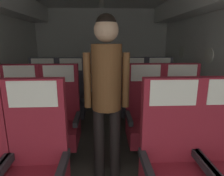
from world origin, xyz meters
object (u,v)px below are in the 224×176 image
(seat_c_left_aisle, at_px, (72,98))
(seat_c_right_aisle, at_px, (159,97))
(seat_a_left_aisle, at_px, (36,168))
(seat_b_left_aisle, at_px, (60,120))
(seat_c_left_window, at_px, (44,99))
(seat_a_right_window, at_px, (172,165))
(seat_b_right_window, at_px, (145,119))
(flight_attendant, at_px, (107,84))
(seat_c_right_window, at_px, (133,97))
(seat_b_left_window, at_px, (22,121))
(seat_b_right_aisle, at_px, (181,118))

(seat_c_left_aisle, relative_size, seat_c_right_aisle, 1.00)
(seat_a_left_aisle, distance_m, seat_c_right_aisle, 2.35)
(seat_b_left_aisle, xyz_separation_m, seat_c_left_window, (-0.45, 0.90, 0.00))
(seat_a_right_window, bearing_deg, seat_c_left_window, 129.75)
(seat_b_right_window, xyz_separation_m, flight_attendant, (-0.49, -0.43, 0.55))
(seat_b_left_aisle, relative_size, seat_b_right_window, 1.00)
(seat_c_left_window, bearing_deg, seat_b_right_window, -31.03)
(seat_c_left_aisle, xyz_separation_m, seat_c_right_window, (1.04, 0.02, 0.00))
(seat_b_left_window, xyz_separation_m, seat_b_right_aisle, (1.95, -0.01, 0.00))
(seat_a_right_window, height_order, seat_b_right_window, same)
(seat_b_left_aisle, bearing_deg, seat_b_right_window, 0.04)
(seat_a_left_aisle, bearing_deg, seat_b_left_window, 117.25)
(seat_b_left_window, height_order, seat_b_right_aisle, same)
(seat_c_right_aisle, bearing_deg, seat_c_right_window, -179.82)
(seat_b_right_aisle, bearing_deg, seat_b_right_window, 179.01)
(seat_b_left_aisle, relative_size, seat_c_right_window, 1.00)
(seat_a_left_aisle, height_order, seat_a_right_window, same)
(seat_b_left_window, height_order, seat_c_left_aisle, same)
(seat_c_right_aisle, relative_size, seat_c_right_window, 1.00)
(seat_b_left_window, distance_m, seat_c_left_window, 0.90)
(seat_c_left_aisle, bearing_deg, seat_c_right_aisle, 0.95)
(seat_c_right_aisle, bearing_deg, flight_attendant, -124.47)
(seat_c_left_window, xyz_separation_m, seat_c_left_aisle, (0.46, 0.00, 0.00))
(seat_b_left_window, height_order, flight_attendant, flight_attendant)
(seat_c_left_window, bearing_deg, seat_c_left_aisle, 0.33)
(seat_a_left_aisle, xyz_separation_m, seat_c_right_aisle, (1.49, 1.82, 0.00))
(seat_b_left_window, bearing_deg, seat_c_left_aisle, 63.11)
(seat_c_right_window, bearing_deg, seat_b_left_aisle, -138.23)
(seat_b_right_aisle, relative_size, seat_c_right_aisle, 1.00)
(seat_c_left_aisle, bearing_deg, seat_b_right_aisle, -31.40)
(seat_b_right_aisle, height_order, seat_c_right_aisle, same)
(seat_b_right_window, height_order, seat_c_left_window, same)
(seat_a_left_aisle, relative_size, flight_attendant, 0.69)
(seat_b_left_aisle, xyz_separation_m, seat_c_left_aisle, (0.00, 0.90, 0.00))
(seat_a_left_aisle, distance_m, seat_b_right_aisle, 1.73)
(seat_b_left_aisle, height_order, seat_c_left_window, same)
(seat_b_left_window, distance_m, flight_attendant, 1.23)
(flight_attendant, bearing_deg, seat_a_left_aisle, -149.27)
(seat_c_right_window, bearing_deg, seat_a_left_aisle, -119.55)
(seat_b_right_window, distance_m, flight_attendant, 0.85)
(seat_b_left_window, xyz_separation_m, flight_attendant, (1.01, -0.44, 0.55))
(seat_b_right_aisle, distance_m, seat_c_left_aisle, 1.75)
(seat_a_left_aisle, height_order, seat_c_right_aisle, same)
(seat_c_left_aisle, distance_m, seat_c_right_aisle, 1.49)
(seat_b_left_window, relative_size, seat_b_right_window, 1.00)
(seat_c_right_aisle, bearing_deg, seat_a_right_window, -103.45)
(seat_b_left_window, relative_size, seat_c_right_window, 1.00)
(seat_b_left_aisle, relative_size, seat_c_right_aisle, 1.00)
(seat_a_right_window, bearing_deg, seat_b_right_window, 90.56)
(seat_a_left_aisle, bearing_deg, seat_a_right_window, -0.93)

